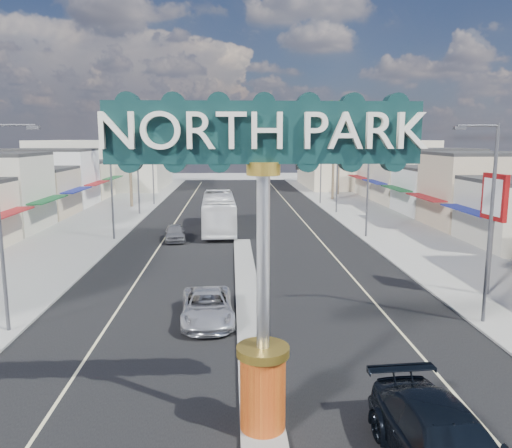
{
  "coord_description": "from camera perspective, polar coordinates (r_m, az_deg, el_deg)",
  "views": [
    {
      "loc": [
        -0.86,
        -11.15,
        8.38
      ],
      "look_at": [
        0.33,
        12.31,
        4.32
      ],
      "focal_mm": 35.0,
      "sensor_mm": 36.0,
      "label": 1
    }
  ],
  "objects": [
    {
      "name": "ground",
      "position": [
        42.0,
        -1.66,
        -1.71
      ],
      "size": [
        160.0,
        160.0,
        0.0
      ],
      "primitive_type": "plane",
      "color": "gray",
      "rests_on": "ground"
    },
    {
      "name": "road",
      "position": [
        42.0,
        -1.66,
        -1.7
      ],
      "size": [
        20.0,
        120.0,
        0.01
      ],
      "primitive_type": "cube",
      "color": "black",
      "rests_on": "ground"
    },
    {
      "name": "median_island",
      "position": [
        26.5,
        -0.9,
        -8.45
      ],
      "size": [
        1.3,
        30.0,
        0.16
      ],
      "primitive_type": "cube",
      "color": "gray",
      "rests_on": "ground"
    },
    {
      "name": "sidewalk_left",
      "position": [
        43.99,
        -20.22,
        -1.71
      ],
      "size": [
        8.0,
        120.0,
        0.12
      ],
      "primitive_type": "cube",
      "color": "gray",
      "rests_on": "ground"
    },
    {
      "name": "sidewalk_right",
      "position": [
        44.54,
        16.66,
        -1.38
      ],
      "size": [
        8.0,
        120.0,
        0.12
      ],
      "primitive_type": "cube",
      "color": "gray",
      "rests_on": "ground"
    },
    {
      "name": "storefront_row_left",
      "position": [
        59.13,
        -25.97,
        3.6
      ],
      "size": [
        12.0,
        42.0,
        6.0
      ],
      "primitive_type": "cube",
      "color": "beige",
      "rests_on": "ground"
    },
    {
      "name": "storefront_row_right",
      "position": [
        59.83,
        21.73,
        3.95
      ],
      "size": [
        12.0,
        42.0,
        6.0
      ],
      "primitive_type": "cube",
      "color": "#B7B29E",
      "rests_on": "ground"
    },
    {
      "name": "backdrop_far_left",
      "position": [
        88.82,
        -16.77,
        6.56
      ],
      "size": [
        20.0,
        20.0,
        8.0
      ],
      "primitive_type": "cube",
      "color": "#B7B29E",
      "rests_on": "ground"
    },
    {
      "name": "backdrop_far_right",
      "position": [
        89.24,
        12.04,
        6.78
      ],
      "size": [
        20.0,
        20.0,
        8.0
      ],
      "primitive_type": "cube",
      "color": "beige",
      "rests_on": "ground"
    },
    {
      "name": "gateway_sign",
      "position": [
        13.38,
        0.84,
        -0.74
      ],
      "size": [
        8.2,
        1.5,
        9.15
      ],
      "color": "#B72C0E",
      "rests_on": "median_island"
    },
    {
      "name": "traffic_signal_left",
      "position": [
        55.92,
        -11.49,
        5.4
      ],
      "size": [
        5.09,
        0.45,
        6.0
      ],
      "color": "#47474C",
      "rests_on": "ground"
    },
    {
      "name": "traffic_signal_right",
      "position": [
        56.2,
        7.45,
        5.53
      ],
      "size": [
        5.09,
        0.45,
        6.0
      ],
      "color": "#47474C",
      "rests_on": "ground"
    },
    {
      "name": "streetlight_l_near",
      "position": [
        23.45,
        -26.95,
        0.62
      ],
      "size": [
        2.03,
        0.22,
        9.0
      ],
      "color": "#47474C",
      "rests_on": "ground"
    },
    {
      "name": "streetlight_l_mid",
      "position": [
        42.38,
        -16.0,
        4.94
      ],
      "size": [
        2.03,
        0.22,
        9.0
      ],
      "color": "#47474C",
      "rests_on": "ground"
    },
    {
      "name": "streetlight_l_far",
      "position": [
        63.96,
        -11.57,
        6.64
      ],
      "size": [
        2.03,
        0.22,
        9.0
      ],
      "color": "#47474C",
      "rests_on": "ground"
    },
    {
      "name": "streetlight_r_near",
      "position": [
        24.2,
        24.96,
        1.02
      ],
      "size": [
        2.03,
        0.22,
        9.0
      ],
      "color": "#47474C",
      "rests_on": "ground"
    },
    {
      "name": "streetlight_r_mid",
      "position": [
        42.8,
        12.47,
        5.14
      ],
      "size": [
        2.03,
        0.22,
        9.0
      ],
      "color": "#47474C",
      "rests_on": "ground"
    },
    {
      "name": "streetlight_r_far",
      "position": [
        64.24,
        7.29,
        6.77
      ],
      "size": [
        2.03,
        0.22,
        9.0
      ],
      "color": "#47474C",
      "rests_on": "ground"
    },
    {
      "name": "palm_left_far",
      "position": [
        62.42,
        -14.44,
        12.37
      ],
      "size": [
        2.6,
        2.6,
        13.1
      ],
      "color": "brown",
      "rests_on": "ground"
    },
    {
      "name": "palm_right_mid",
      "position": [
        68.6,
        8.95,
        11.54
      ],
      "size": [
        2.6,
        2.6,
        12.1
      ],
      "color": "brown",
      "rests_on": "ground"
    },
    {
      "name": "palm_right_far",
      "position": [
        74.96,
        9.57,
        12.73
      ],
      "size": [
        2.6,
        2.6,
        14.1
      ],
      "color": "brown",
      "rests_on": "ground"
    },
    {
      "name": "suv_left",
      "position": [
        23.42,
        -5.6,
        -9.37
      ],
      "size": [
        2.66,
        5.22,
        1.41
      ],
      "primitive_type": "imported",
      "rotation": [
        0.0,
        0.0,
        0.06
      ],
      "color": "silver",
      "rests_on": "ground"
    },
    {
      "name": "suv_right",
      "position": [
        14.23,
        20.86,
        -22.75
      ],
      "size": [
        2.83,
        6.12,
        1.73
      ],
      "primitive_type": "imported",
      "rotation": [
        0.0,
        0.0,
        0.07
      ],
      "color": "black",
      "rests_on": "ground"
    },
    {
      "name": "car_parked_left",
      "position": [
        41.64,
        -9.24,
        -0.97
      ],
      "size": [
        2.08,
        4.19,
        1.37
      ],
      "primitive_type": "imported",
      "rotation": [
        0.0,
        0.0,
        0.12
      ],
      "color": "slate",
      "rests_on": "ground"
    },
    {
      "name": "city_bus",
      "position": [
        45.71,
        -4.29,
        1.36
      ],
      "size": [
        3.21,
        12.18,
        3.37
      ],
      "primitive_type": "imported",
      "rotation": [
        0.0,
        0.0,
        0.03
      ],
      "color": "white",
      "rests_on": "ground"
    },
    {
      "name": "bank_pylon_sign",
      "position": [
        28.75,
        25.55,
        2.08
      ],
      "size": [
        0.4,
        2.03,
        6.44
      ],
      "rotation": [
        0.0,
        0.0,
        0.07
      ],
      "color": "#47474C",
      "rests_on": "sidewalk_right"
    }
  ]
}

